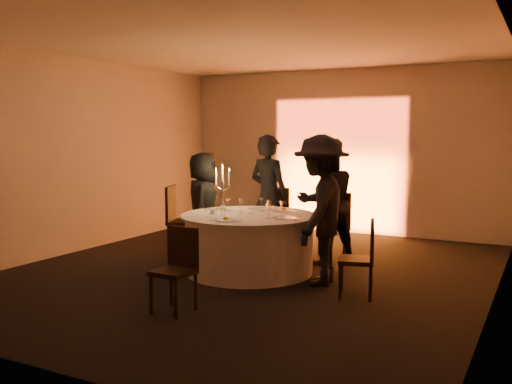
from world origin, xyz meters
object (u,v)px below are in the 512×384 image
at_px(chair_back_right, 335,221).
at_px(chair_front, 177,264).
at_px(banquet_table, 249,243).
at_px(guest_back_right, 327,202).
at_px(guest_left, 203,205).
at_px(guest_back_left, 269,195).
at_px(guest_right, 321,210).
at_px(coffee_cup, 213,212).
at_px(chair_right, 363,254).
at_px(chair_left, 179,216).
at_px(candelabra, 223,194).
at_px(chair_back_left, 280,215).

distance_m(chair_back_right, chair_front, 3.09).
height_order(banquet_table, guest_back_right, guest_back_right).
bearing_deg(guest_left, guest_back_left, -83.30).
bearing_deg(guest_right, coffee_cup, -95.03).
bearing_deg(guest_back_right, guest_back_left, -47.33).
height_order(guest_back_right, guest_right, guest_right).
relative_size(banquet_table, chair_front, 2.08).
xyz_separation_m(guest_left, guest_back_right, (1.80, 0.39, 0.10)).
height_order(chair_right, chair_front, chair_right).
relative_size(guest_back_left, guest_right, 0.99).
xyz_separation_m(guest_back_left, guest_back_right, (0.98, -0.14, -0.03)).
height_order(chair_left, candelabra, candelabra).
bearing_deg(chair_front, chair_back_left, 98.58).
xyz_separation_m(guest_back_left, candelabra, (-0.32, -0.81, 0.09)).
bearing_deg(chair_front, candelabra, 111.27).
height_order(banquet_table, chair_back_left, chair_back_left).
bearing_deg(chair_back_right, banquet_table, 31.78).
distance_m(chair_front, guest_back_left, 2.88).
bearing_deg(banquet_table, coffee_cup, -160.56).
bearing_deg(banquet_table, guest_left, 153.48).
distance_m(banquet_table, chair_front, 1.78).
height_order(chair_right, candelabra, candelabra).
bearing_deg(chair_back_right, guest_back_right, 63.68).
height_order(chair_left, chair_right, chair_left).
relative_size(chair_back_right, guest_right, 0.54).
bearing_deg(chair_back_left, candelabra, 78.66).
xyz_separation_m(chair_back_right, guest_back_left, (-0.97, -0.20, 0.35)).
xyz_separation_m(guest_back_left, coffee_cup, (-0.23, -1.22, -0.11)).
distance_m(guest_left, guest_back_left, 0.99).
distance_m(banquet_table, chair_right, 1.74).
relative_size(chair_left, guest_back_right, 0.60).
distance_m(chair_left, coffee_cup, 1.15).
xyz_separation_m(guest_left, candelabra, (0.50, -0.27, 0.21)).
distance_m(guest_left, candelabra, 0.61).
distance_m(chair_front, candelabra, 2.19).
bearing_deg(chair_back_right, chair_back_left, -34.12).
height_order(guest_left, guest_back_left, guest_back_left).
relative_size(chair_back_left, candelabra, 1.60).
relative_size(chair_left, guest_left, 0.67).
xyz_separation_m(chair_front, candelabra, (-0.66, 2.02, 0.51)).
bearing_deg(chair_left, coffee_cup, -140.38).
relative_size(guest_back_right, coffee_cup, 16.02).
distance_m(banquet_table, chair_left, 1.50).
xyz_separation_m(banquet_table, coffee_cup, (-0.46, -0.16, 0.42)).
bearing_deg(guest_right, guest_left, -113.63).
bearing_deg(banquet_table, guest_right, -6.56).
bearing_deg(chair_back_right, guest_left, -5.45).
bearing_deg(chair_front, guest_left, 119.98).
distance_m(chair_front, guest_left, 2.59).
height_order(guest_back_left, guest_back_right, guest_back_left).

